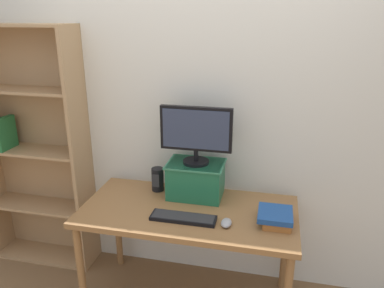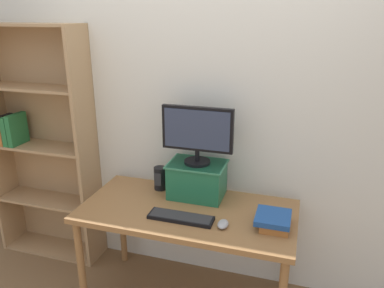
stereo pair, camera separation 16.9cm
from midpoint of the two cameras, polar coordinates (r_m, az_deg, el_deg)
back_wall at (r=2.69m, az=-0.22°, el=4.92°), size 7.00×0.08×2.60m
desk at (r=2.54m, az=-2.49°, el=-11.50°), size 1.41×0.70×0.75m
bookshelf_unit at (r=3.23m, az=-24.73°, el=-0.59°), size 0.87×0.28×1.90m
riser_box at (r=2.61m, az=-1.27°, el=-5.32°), size 0.39×0.28×0.25m
computer_monitor at (r=2.49m, az=-1.33°, el=1.73°), size 0.49×0.18×0.40m
keyboard at (r=2.38m, az=-3.47°, el=-11.19°), size 0.41×0.12×0.02m
computer_mouse at (r=2.32m, az=3.12°, el=-11.95°), size 0.06×0.10×0.04m
book_stack at (r=2.36m, az=10.68°, el=-10.93°), size 0.21×0.22×0.08m
desk_speaker at (r=2.73m, az=-7.04°, el=-5.39°), size 0.09×0.09×0.17m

